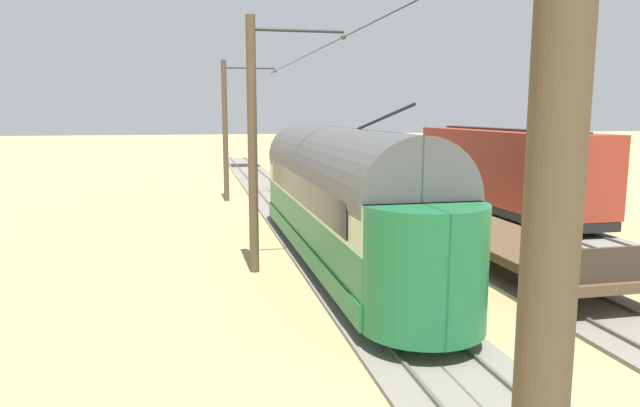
{
  "coord_description": "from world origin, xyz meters",
  "views": [
    {
      "loc": [
        9.26,
        21.21,
        4.74
      ],
      "look_at": [
        5.53,
        4.02,
        1.99
      ],
      "focal_mm": 32.73,
      "sensor_mm": 36.0,
      "label": 1
    }
  ],
  "objects_px": {
    "boxcar_adjacent": "(503,168)",
    "catenary_pole_mid_far": "(562,282)",
    "vintage_streetcar": "(339,193)",
    "flatcar_far_siding": "(472,227)",
    "catenary_pole_foreground": "(227,128)",
    "catenary_pole_mid_near": "(255,141)"
  },
  "relations": [
    {
      "from": "catenary_pole_foreground",
      "to": "catenary_pole_mid_far",
      "type": "height_order",
      "value": "same"
    },
    {
      "from": "flatcar_far_siding",
      "to": "catenary_pole_mid_far",
      "type": "distance_m",
      "value": 17.57
    },
    {
      "from": "vintage_streetcar",
      "to": "catenary_pole_mid_far",
      "type": "xyz_separation_m",
      "value": [
        2.64,
        14.99,
        1.65
      ]
    },
    {
      "from": "flatcar_far_siding",
      "to": "catenary_pole_mid_near",
      "type": "distance_m",
      "value": 8.15
    },
    {
      "from": "boxcar_adjacent",
      "to": "catenary_pole_mid_far",
      "type": "xyz_separation_m",
      "value": [
        12.35,
        22.22,
        1.74
      ]
    },
    {
      "from": "flatcar_far_siding",
      "to": "catenary_pole_foreground",
      "type": "bearing_deg",
      "value": -61.17
    },
    {
      "from": "vintage_streetcar",
      "to": "catenary_pole_mid_near",
      "type": "distance_m",
      "value": 3.14
    },
    {
      "from": "boxcar_adjacent",
      "to": "flatcar_far_siding",
      "type": "height_order",
      "value": "boxcar_adjacent"
    },
    {
      "from": "vintage_streetcar",
      "to": "catenary_pole_foreground",
      "type": "relative_size",
      "value": 2.18
    },
    {
      "from": "vintage_streetcar",
      "to": "catenary_pole_foreground",
      "type": "height_order",
      "value": "catenary_pole_foreground"
    },
    {
      "from": "boxcar_adjacent",
      "to": "catenary_pole_mid_near",
      "type": "xyz_separation_m",
      "value": [
        12.35,
        7.62,
        1.74
      ]
    },
    {
      "from": "catenary_pole_mid_near",
      "to": "catenary_pole_mid_far",
      "type": "xyz_separation_m",
      "value": [
        0.0,
        14.6,
        0.0
      ]
    },
    {
      "from": "catenary_pole_mid_far",
      "to": "vintage_streetcar",
      "type": "bearing_deg",
      "value": -99.99
    },
    {
      "from": "vintage_streetcar",
      "to": "catenary_pole_mid_far",
      "type": "bearing_deg",
      "value": 80.01
    },
    {
      "from": "catenary_pole_foreground",
      "to": "catenary_pole_mid_near",
      "type": "relative_size",
      "value": 1.0
    },
    {
      "from": "flatcar_far_siding",
      "to": "catenary_pole_foreground",
      "type": "height_order",
      "value": "catenary_pole_foreground"
    },
    {
      "from": "vintage_streetcar",
      "to": "flatcar_far_siding",
      "type": "xyz_separation_m",
      "value": [
        -4.85,
        -0.6,
        -1.4
      ]
    },
    {
      "from": "vintage_streetcar",
      "to": "boxcar_adjacent",
      "type": "distance_m",
      "value": 12.11
    },
    {
      "from": "catenary_pole_mid_far",
      "to": "catenary_pole_mid_near",
      "type": "bearing_deg",
      "value": -90.0
    },
    {
      "from": "flatcar_far_siding",
      "to": "catenary_pole_mid_near",
      "type": "xyz_separation_m",
      "value": [
        7.5,
        0.99,
        3.05
      ]
    },
    {
      "from": "boxcar_adjacent",
      "to": "catenary_pole_foreground",
      "type": "height_order",
      "value": "catenary_pole_foreground"
    },
    {
      "from": "vintage_streetcar",
      "to": "catenary_pole_foreground",
      "type": "distance_m",
      "value": 14.56
    }
  ]
}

